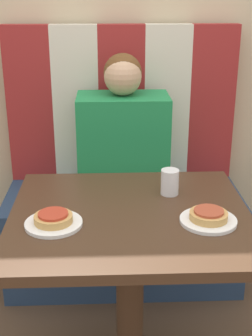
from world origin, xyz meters
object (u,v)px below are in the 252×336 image
at_px(plate_right, 208,221).
at_px(pizza_right, 209,215).
at_px(person, 123,135).
at_px(drinking_cup, 170,182).
at_px(plate_left, 54,224).
at_px(pizza_left, 53,218).

relative_size(plate_right, pizza_right, 1.50).
xyz_separation_m(person, drinking_cup, (0.15, -0.55, -0.01)).
bearing_deg(plate_left, pizza_right, 0.00).
bearing_deg(person, drinking_cup, -74.53).
xyz_separation_m(plate_left, pizza_right, (0.50, 0.00, 0.02)).
distance_m(pizza_left, pizza_right, 0.50).
distance_m(plate_right, pizza_right, 0.02).
relative_size(plate_left, drinking_cup, 1.96).
distance_m(plate_right, pizza_left, 0.50).
distance_m(person, plate_right, 0.82).
bearing_deg(drinking_cup, plate_left, -150.51).
bearing_deg(person, pizza_left, -107.80).
height_order(plate_left, plate_right, same).
relative_size(pizza_left, pizza_right, 1.00).
relative_size(plate_left, pizza_left, 1.50).
bearing_deg(plate_right, plate_left, 180.00).
distance_m(person, drinking_cup, 0.57).
height_order(plate_right, pizza_right, pizza_right).
xyz_separation_m(person, pizza_left, (-0.25, -0.78, -0.03)).
height_order(person, plate_left, person).
relative_size(pizza_right, drinking_cup, 1.31).
relative_size(plate_left, plate_right, 1.00).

